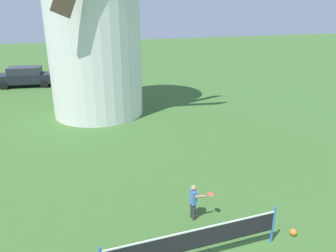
# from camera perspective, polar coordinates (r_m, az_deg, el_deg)

# --- Properties ---
(tennis_net) EXTENTS (4.62, 0.06, 1.10)m
(tennis_net) POSITION_cam_1_polar(r_m,az_deg,el_deg) (8.42, 4.73, -19.32)
(tennis_net) COLOR blue
(tennis_net) RESTS_ON ground_plane
(player_far) EXTENTS (0.70, 0.45, 1.14)m
(player_far) POSITION_cam_1_polar(r_m,az_deg,el_deg) (9.90, 4.62, -12.81)
(player_far) COLOR #333338
(player_far) RESTS_ON ground_plane
(stray_ball) EXTENTS (0.20, 0.20, 0.20)m
(stray_ball) POSITION_cam_1_polar(r_m,az_deg,el_deg) (10.18, 21.17, -17.02)
(stray_ball) COLOR orange
(stray_ball) RESTS_ON ground_plane
(parked_car_black) EXTENTS (4.56, 2.33, 1.56)m
(parked_car_black) POSITION_cam_1_polar(r_m,az_deg,el_deg) (28.54, -23.78, 8.00)
(parked_car_black) COLOR #1E232D
(parked_car_black) RESTS_ON ground_plane
(parked_car_cream) EXTENTS (4.50, 2.40, 1.56)m
(parked_car_cream) POSITION_cam_1_polar(r_m,az_deg,el_deg) (28.67, -13.94, 9.16)
(parked_car_cream) COLOR silver
(parked_car_cream) RESTS_ON ground_plane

